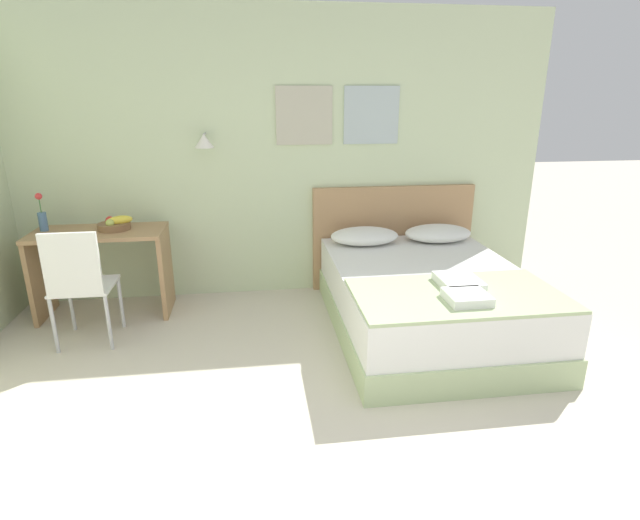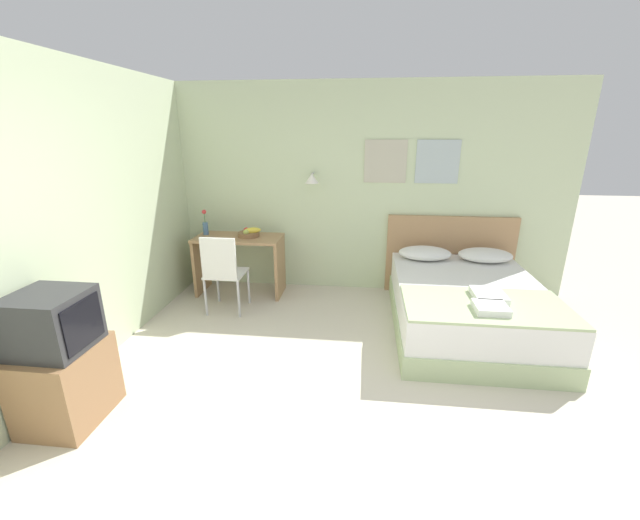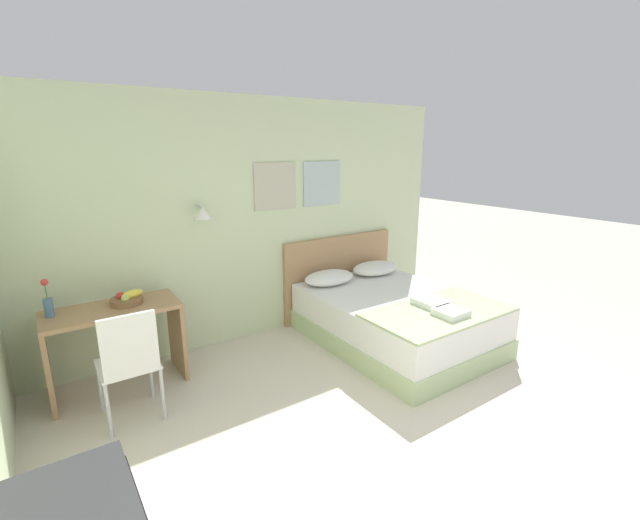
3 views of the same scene
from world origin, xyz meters
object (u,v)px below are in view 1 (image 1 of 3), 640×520
throw_blanket (458,295)px  flower_vase (42,217)px  bed (426,300)px  pillow_left (365,236)px  folded_towel_mid_bed (467,297)px  folded_towel_near_foot (459,282)px  desk (102,257)px  desk_chair (79,280)px  headboard (393,237)px  fruit_bowl (115,224)px  pillow_right (438,233)px

throw_blanket → flower_vase: size_ratio=4.44×
bed → flower_vase: flower_vase is taller
bed → pillow_left: (-0.36, 0.76, 0.35)m
folded_towel_mid_bed → flower_vase: flower_vase is taller
folded_towel_near_foot → desk: size_ratio=0.31×
folded_towel_near_foot → desk_chair: (-2.78, 0.55, -0.05)m
throw_blanket → folded_towel_near_foot: size_ratio=4.26×
headboard → pillow_left: headboard is taller
folded_towel_mid_bed → fruit_bowl: (-2.58, 1.49, 0.22)m
bed → fruit_bowl: 2.74m
headboard → throw_blanket: bearing=-90.0°
pillow_left → folded_towel_near_foot: (0.42, -1.21, -0.02)m
pillow_right → flower_vase: bearing=179.6°
headboard → pillow_right: size_ratio=2.54×
fruit_bowl → flower_vase: bearing=176.9°
pillow_left → pillow_right: bearing=0.0°
headboard → fruit_bowl: bearing=-173.5°
headboard → desk: headboard is taller
headboard → throw_blanket: headboard is taller
pillow_left → pillow_right: same height
pillow_right → desk_chair: size_ratio=0.68×
desk_chair → headboard: bearing=19.2°
bed → desk_chair: desk_chair is taller
pillow_right → desk: size_ratio=0.58×
headboard → pillow_right: bearing=-38.7°
folded_towel_mid_bed → desk_chair: 2.84m
bed → pillow_left: pillow_left is taller
bed → pillow_left: 0.91m
folded_towel_near_foot → desk: desk is taller
headboard → desk: size_ratio=1.47×
folded_towel_mid_bed → desk: (-2.72, 1.46, -0.07)m
bed → throw_blanket: bearing=-90.0°
headboard → pillow_left: 0.47m
pillow_right → folded_towel_near_foot: bearing=-103.8°
throw_blanket → desk_chair: 2.81m
bed → fruit_bowl: fruit_bowl is taller
bed → flower_vase: 3.33m
headboard → flower_vase: (-3.17, -0.26, 0.38)m
bed → desk_chair: 2.74m
headboard → folded_towel_mid_bed: (-0.00, -1.79, 0.08)m
desk → flower_vase: (-0.45, 0.06, 0.36)m
pillow_right → flower_vase: (-3.53, 0.02, 0.27)m
throw_blanket → desk_chair: (-2.72, 0.70, -0.00)m
pillow_right → fruit_bowl: bearing=-179.8°
desk_chair → fruit_bowl: desk_chair is taller
pillow_right → headboard: bearing=141.3°
desk_chair → flower_vase: bearing=123.5°
throw_blanket → desk: 3.02m
folded_towel_near_foot → flower_vase: size_ratio=1.04×
headboard → desk: bearing=-173.2°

